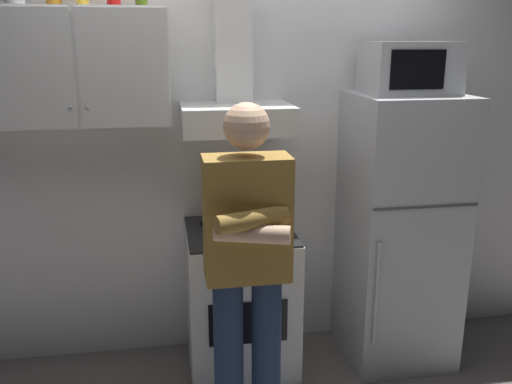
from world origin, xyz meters
The scene contains 8 objects.
back_wall_tiled centered at (0.00, 0.60, 1.35)m, with size 4.80×0.10×2.70m, color white.
upper_cabinet centered at (-0.85, 0.37, 1.75)m, with size 0.90×0.37×0.60m.
stove_oven centered at (-0.05, 0.25, 0.43)m, with size 0.60×0.62×0.87m.
range_hood centered at (-0.05, 0.38, 1.60)m, with size 0.60×0.44×0.75m.
refrigerator centered at (0.90, 0.25, 0.80)m, with size 0.60×0.62×1.60m.
microwave centered at (0.90, 0.27, 1.74)m, with size 0.48×0.37×0.28m.
person_standing centered at (-0.10, -0.36, 0.90)m, with size 0.38×0.33×1.64m.
cooking_pot centered at (0.08, 0.13, 0.93)m, with size 0.29×0.19×0.12m.
Camera 1 is at (-0.45, -2.62, 1.89)m, focal length 38.56 mm.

